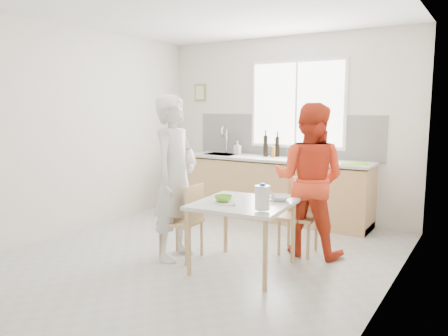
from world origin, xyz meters
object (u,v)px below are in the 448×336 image
object	(u,v)px
chair_left	(186,218)
person_white	(175,178)
chair_far	(300,212)
bowl_green	(223,198)
bowl_white	(280,198)
dining_table	(243,209)
wine_bottle_b	(277,147)
wine_bottle_a	(266,146)
person_red	(309,180)
milk_jug	(263,197)

from	to	relation	value
chair_left	person_white	size ratio (longest dim) A/B	0.46
person_white	chair_far	bearing A→B (deg)	-55.07
bowl_green	bowl_white	size ratio (longest dim) A/B	0.87
chair_left	bowl_green	world-z (taller)	chair_left
dining_table	wine_bottle_b	bearing A→B (deg)	106.67
person_white	wine_bottle_a	xyz separation A→B (m)	(-0.01, 2.19, 0.18)
person_white	person_red	world-z (taller)	person_white
milk_jug	bowl_white	bearing A→B (deg)	92.56
person_red	wine_bottle_a	world-z (taller)	person_red
wine_bottle_b	chair_left	bearing A→B (deg)	-90.75
dining_table	person_red	world-z (taller)	person_red
bowl_green	chair_left	bearing A→B (deg)	179.23
person_red	dining_table	bearing A→B (deg)	59.74
chair_far	wine_bottle_a	bearing A→B (deg)	125.46
dining_table	chair_left	size ratio (longest dim) A/B	1.20
person_white	wine_bottle_b	world-z (taller)	person_white
bowl_white	milk_jug	world-z (taller)	milk_jug
person_red	bowl_white	distance (m)	0.57
bowl_green	milk_jug	size ratio (longest dim) A/B	0.76
chair_left	milk_jug	size ratio (longest dim) A/B	3.37
bowl_green	person_red	bearing A→B (deg)	56.82
chair_left	bowl_white	xyz separation A→B (m)	(0.96, 0.34, 0.28)
person_red	milk_jug	xyz separation A→B (m)	(-0.04, -1.07, -0.02)
dining_table	bowl_white	size ratio (longest dim) A/B	4.62
chair_far	milk_jug	size ratio (longest dim) A/B	3.44
person_white	wine_bottle_a	distance (m)	2.20
chair_left	person_red	size ratio (longest dim) A/B	0.49
bowl_green	wine_bottle_b	size ratio (longest dim) A/B	0.62
person_white	bowl_green	world-z (taller)	person_white
chair_far	person_red	world-z (taller)	person_red
bowl_white	wine_bottle_a	world-z (taller)	wine_bottle_a
chair_far	person_white	bearing A→B (deg)	-145.07
bowl_green	wine_bottle_b	distance (m)	2.33
milk_jug	chair_far	bearing A→B (deg)	88.63
person_red	wine_bottle_b	size ratio (longest dim) A/B	5.70
dining_table	person_red	bearing A→B (deg)	64.83
wine_bottle_b	bowl_green	bearing A→B (deg)	-78.47
chair_left	person_red	xyz separation A→B (m)	(1.07, 0.88, 0.40)
bowl_green	dining_table	bearing A→B (deg)	19.13
bowl_white	wine_bottle_a	distance (m)	2.17
chair_left	milk_jug	bearing A→B (deg)	74.50
person_white	milk_jug	xyz separation A→B (m)	(1.16, -0.18, -0.06)
dining_table	person_white	world-z (taller)	person_white
person_white	milk_jug	distance (m)	1.18
chair_far	person_white	distance (m)	1.49
bowl_white	bowl_green	bearing A→B (deg)	-143.95
chair_far	chair_left	bearing A→B (deg)	-141.86
chair_far	wine_bottle_a	xyz separation A→B (m)	(-1.09, 1.28, 0.61)
dining_table	bowl_white	bearing A→B (deg)	44.90
dining_table	person_red	size ratio (longest dim) A/B	0.58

